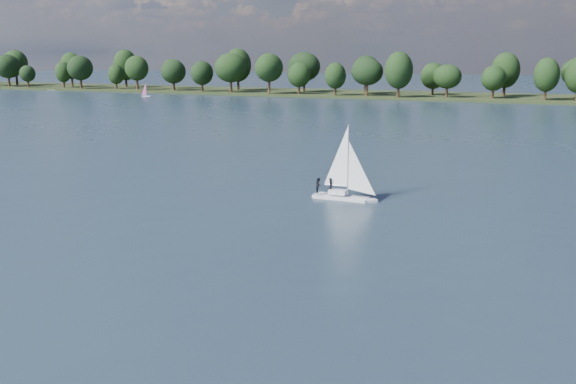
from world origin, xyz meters
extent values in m
plane|color=#233342|center=(0.00, 100.00, 0.00)|extent=(700.00, 700.00, 0.00)
cube|color=black|center=(0.00, 212.00, 0.00)|extent=(660.00, 40.00, 1.50)
cube|color=silver|center=(11.51, 48.86, 0.00)|extent=(6.49, 2.09, 0.75)
cube|color=silver|center=(11.51, 48.86, 0.75)|extent=(1.94, 1.22, 0.47)
cylinder|color=#A8A8AF|center=(11.51, 48.86, 4.29)|extent=(0.11, 0.11, 7.54)
imported|color=black|center=(10.15, 49.02, 1.36)|extent=(0.46, 0.64, 1.63)
imported|color=black|center=(8.95, 48.54, 1.36)|extent=(0.77, 0.90, 1.63)
cube|color=white|center=(-100.34, 177.11, 0.00)|extent=(3.32, 2.05, 0.50)
cylinder|color=silver|center=(-100.34, 177.11, 2.49)|extent=(0.09, 0.09, 4.43)
cube|color=slate|center=(-155.75, 192.64, 0.00)|extent=(4.36, 2.89, 0.50)
camera|label=1|loc=(31.04, -14.81, 15.32)|focal=40.00mm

